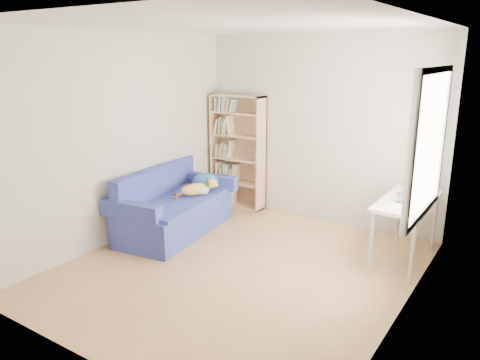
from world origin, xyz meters
name	(u,v)px	position (x,y,z in m)	size (l,w,h in m)	color
ground	(239,268)	(0.00, 0.00, 0.00)	(4.00, 4.00, 0.00)	#AB784D
room_shell	(249,123)	(0.10, 0.03, 1.64)	(3.54, 4.04, 2.62)	silver
sofa	(175,208)	(-1.36, 0.49, 0.33)	(1.06, 1.84, 0.85)	navy
bookshelf	(238,156)	(-1.25, 1.85, 0.80)	(0.86, 0.27, 1.73)	tan
desk	(407,206)	(1.46, 1.20, 0.67)	(0.53, 1.16, 0.75)	silver
pen_cup	(401,197)	(1.43, 1.04, 0.81)	(0.09, 0.09, 0.17)	white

